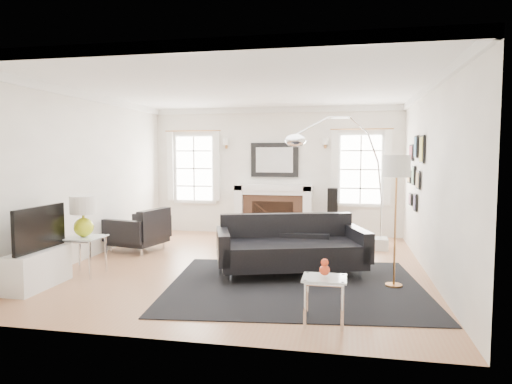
% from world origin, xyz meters
% --- Properties ---
extents(floor, '(6.00, 6.00, 0.00)m').
position_xyz_m(floor, '(0.00, 0.00, 0.00)').
color(floor, '#A46A45').
rests_on(floor, ground).
extents(back_wall, '(5.50, 0.04, 2.80)m').
position_xyz_m(back_wall, '(0.00, 3.00, 1.40)').
color(back_wall, white).
rests_on(back_wall, floor).
extents(front_wall, '(5.50, 0.04, 2.80)m').
position_xyz_m(front_wall, '(0.00, -3.00, 1.40)').
color(front_wall, white).
rests_on(front_wall, floor).
extents(left_wall, '(0.04, 6.00, 2.80)m').
position_xyz_m(left_wall, '(-2.75, 0.00, 1.40)').
color(left_wall, white).
rests_on(left_wall, floor).
extents(right_wall, '(0.04, 6.00, 2.80)m').
position_xyz_m(right_wall, '(2.75, 0.00, 1.40)').
color(right_wall, white).
rests_on(right_wall, floor).
extents(ceiling, '(5.50, 6.00, 0.02)m').
position_xyz_m(ceiling, '(0.00, 0.00, 2.80)').
color(ceiling, white).
rests_on(ceiling, back_wall).
extents(crown_molding, '(5.50, 6.00, 0.12)m').
position_xyz_m(crown_molding, '(0.00, 0.00, 2.74)').
color(crown_molding, white).
rests_on(crown_molding, back_wall).
extents(fireplace, '(1.70, 0.69, 1.11)m').
position_xyz_m(fireplace, '(0.00, 2.79, 0.54)').
color(fireplace, white).
rests_on(fireplace, floor).
extents(mantel_mirror, '(1.05, 0.07, 0.75)m').
position_xyz_m(mantel_mirror, '(0.00, 2.95, 1.65)').
color(mantel_mirror, black).
rests_on(mantel_mirror, back_wall).
extents(window_left, '(1.24, 0.15, 1.62)m').
position_xyz_m(window_left, '(-1.85, 2.95, 1.46)').
color(window_left, white).
rests_on(window_left, back_wall).
extents(window_right, '(1.24, 0.15, 1.62)m').
position_xyz_m(window_right, '(1.85, 2.95, 1.46)').
color(window_right, white).
rests_on(window_right, back_wall).
extents(gallery_wall, '(0.04, 1.73, 1.29)m').
position_xyz_m(gallery_wall, '(2.72, 1.30, 1.53)').
color(gallery_wall, black).
rests_on(gallery_wall, right_wall).
extents(tv_unit, '(0.35, 1.00, 1.09)m').
position_xyz_m(tv_unit, '(-2.44, -1.70, 0.33)').
color(tv_unit, white).
rests_on(tv_unit, floor).
extents(area_rug, '(3.67, 3.18, 0.01)m').
position_xyz_m(area_rug, '(0.90, -0.96, 0.01)').
color(area_rug, black).
rests_on(area_rug, floor).
extents(sofa, '(2.36, 1.59, 0.71)m').
position_xyz_m(sofa, '(0.75, -0.33, 0.38)').
color(sofa, black).
rests_on(sofa, floor).
extents(armchair_left, '(1.04, 1.12, 0.65)m').
position_xyz_m(armchair_left, '(-2.14, 0.73, 0.36)').
color(armchair_left, black).
rests_on(armchair_left, floor).
extents(armchair_right, '(0.79, 0.88, 0.59)m').
position_xyz_m(armchair_right, '(0.88, 0.32, 0.33)').
color(armchair_right, black).
rests_on(armchair_right, floor).
extents(coffee_table, '(0.89, 0.89, 0.40)m').
position_xyz_m(coffee_table, '(0.16, -0.23, 0.36)').
color(coffee_table, silver).
rests_on(coffee_table, floor).
extents(side_table_left, '(0.52, 0.52, 0.57)m').
position_xyz_m(side_table_left, '(-2.20, -1.00, 0.46)').
color(side_table_left, silver).
rests_on(side_table_left, floor).
extents(nesting_table, '(0.45, 0.38, 0.50)m').
position_xyz_m(nesting_table, '(1.35, -2.30, 0.39)').
color(nesting_table, silver).
rests_on(nesting_table, floor).
extents(gourd_lamp, '(0.37, 0.37, 0.60)m').
position_xyz_m(gourd_lamp, '(-2.20, -1.00, 0.91)').
color(gourd_lamp, '#CDDC1B').
rests_on(gourd_lamp, side_table_left).
extents(orange_vase, '(0.11, 0.11, 0.18)m').
position_xyz_m(orange_vase, '(1.35, -2.30, 0.60)').
color(orange_vase, red).
rests_on(orange_vase, nesting_table).
extents(arc_floor_lamp, '(1.78, 1.65, 2.52)m').
position_xyz_m(arc_floor_lamp, '(1.46, 1.11, 1.36)').
color(arc_floor_lamp, silver).
rests_on(arc_floor_lamp, floor).
extents(stick_floor_lamp, '(0.36, 0.36, 1.76)m').
position_xyz_m(stick_floor_lamp, '(2.20, -0.74, 1.53)').
color(stick_floor_lamp, '#AC713B').
rests_on(stick_floor_lamp, floor).
extents(speaker_tower, '(0.22, 0.22, 1.07)m').
position_xyz_m(speaker_tower, '(1.29, 2.65, 0.53)').
color(speaker_tower, black).
rests_on(speaker_tower, floor).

